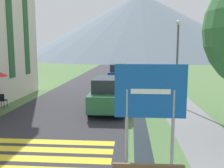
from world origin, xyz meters
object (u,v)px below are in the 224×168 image
Objects in this scene: streetlamp at (177,55)px; parked_car_far at (119,73)px; road_sign at (150,100)px; parked_car_near at (109,94)px; cafe_chair_far_left at (2,100)px.

parked_car_far is at bearing 110.81° from streetlamp.
road_sign is at bearing -84.46° from parked_car_far.
parked_car_far is (-1.77, 18.24, -1.02)m from road_sign.
road_sign is 0.64× the size of parked_car_near.
streetlamp is (9.94, 1.60, 2.45)m from cafe_chair_far_left.
cafe_chair_far_left is at bearing -170.86° from streetlamp.
road_sign reaches higher than parked_car_near.
parked_car_near is 11.85m from parked_car_far.
streetlamp reaches higher than parked_car_near.
parked_car_near is 0.91× the size of streetlamp.
streetlamp is (3.92, -10.31, 2.05)m from parked_car_far.
streetlamp is (2.15, 7.93, 1.03)m from road_sign.
parked_car_near is at bearing 105.07° from road_sign.
streetlamp is at bearing 21.71° from parked_car_near.
road_sign is at bearing -44.54° from cafe_chair_far_left.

